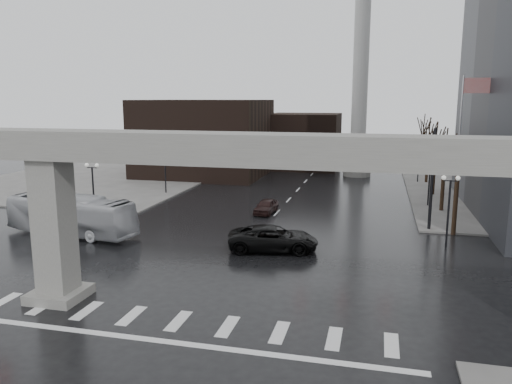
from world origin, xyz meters
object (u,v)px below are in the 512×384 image
(signal_mast_arm, at_px, (382,155))
(pickup_truck, at_px, (273,238))
(city_bus, at_px, (71,215))
(far_car, at_px, (266,206))

(signal_mast_arm, height_order, pickup_truck, signal_mast_arm)
(signal_mast_arm, relative_size, city_bus, 1.12)
(pickup_truck, height_order, far_car, pickup_truck)
(signal_mast_arm, distance_m, far_car, 11.50)
(city_bus, bearing_deg, signal_mast_arm, -61.32)
(far_car, bearing_deg, pickup_truck, -70.20)
(signal_mast_arm, height_order, far_car, signal_mast_arm)
(signal_mast_arm, relative_size, pickup_truck, 1.99)
(far_car, bearing_deg, city_bus, -136.09)
(signal_mast_arm, xyz_separation_m, pickup_truck, (-6.99, -8.00, -4.98))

